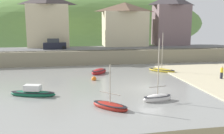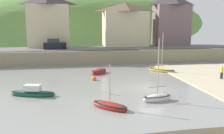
% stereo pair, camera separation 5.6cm
% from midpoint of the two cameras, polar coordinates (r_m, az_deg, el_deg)
% --- Properties ---
extents(ground, '(48.00, 41.00, 0.61)m').
position_cam_midpoint_polar(ground, '(19.20, 23.13, -11.46)').
color(ground, gray).
extents(quay_seawall, '(48.00, 9.40, 2.40)m').
position_cam_midpoint_polar(quay_seawall, '(43.18, 1.94, 2.76)').
color(quay_seawall, gray).
rests_on(quay_seawall, ground).
extents(hillside_backdrop, '(80.00, 44.00, 19.99)m').
position_cam_midpoint_polar(hillside_backdrop, '(79.74, -6.70, 10.22)').
color(hillside_backdrop, '#628B43').
rests_on(hillside_backdrop, ground).
extents(waterfront_building_left, '(8.18, 4.95, 10.29)m').
position_cam_midpoint_polar(waterfront_building_left, '(49.81, -14.80, 10.67)').
color(waterfront_building_left, beige).
rests_on(waterfront_building_left, ground).
extents(waterfront_building_centre, '(9.20, 6.05, 8.93)m').
position_cam_midpoint_polar(waterfront_building_centre, '(50.89, 3.13, 10.19)').
color(waterfront_building_centre, beige).
rests_on(waterfront_building_centre, ground).
extents(waterfront_building_right, '(7.57, 4.72, 10.89)m').
position_cam_midpoint_polar(waterfront_building_right, '(54.09, 14.00, 10.99)').
color(waterfront_building_right, '#755F62').
rests_on(waterfront_building_right, ground).
extents(sailboat_nearest_shore, '(3.01, 3.19, 0.91)m').
position_cam_midpoint_polar(sailboat_nearest_shore, '(34.13, -3.06, -1.10)').
color(sailboat_nearest_shore, '#A51C1F').
rests_on(sailboat_nearest_shore, ground).
extents(sailboat_white_hull, '(4.73, 2.38, 1.24)m').
position_cam_midpoint_polar(sailboat_white_hull, '(24.97, -18.28, -5.83)').
color(sailboat_white_hull, '#155D3F').
rests_on(sailboat_white_hull, ground).
extents(motorboat_with_cabin, '(3.78, 3.75, 5.85)m').
position_cam_midpoint_polar(motorboat_with_cabin, '(36.23, 11.80, -0.71)').
color(motorboat_with_cabin, gold).
rests_on(motorboat_with_cabin, ground).
extents(sailboat_blue_trim, '(3.26, 3.19, 3.90)m').
position_cam_midpoint_polar(sailboat_blue_trim, '(20.29, -0.45, -9.22)').
color(sailboat_blue_trim, maroon).
rests_on(sailboat_blue_trim, ground).
extents(fishing_boat_green, '(2.94, 1.39, 5.92)m').
position_cam_midpoint_polar(fishing_boat_green, '(22.52, 10.80, -7.20)').
color(fishing_boat_green, silver).
rests_on(fishing_boat_green, ground).
extents(parked_car_near_slipway, '(4.21, 1.98, 1.95)m').
position_cam_midpoint_polar(parked_car_near_slipway, '(45.39, -13.46, 5.20)').
color(parked_car_near_slipway, black).
rests_on(parked_car_near_slipway, ground).
extents(person_near_water, '(0.34, 0.34, 1.62)m').
position_cam_midpoint_polar(person_near_water, '(33.35, 24.72, -1.07)').
color(person_near_water, '#282833').
rests_on(person_near_water, ground).
extents(mooring_buoy, '(0.61, 0.61, 0.61)m').
position_cam_midpoint_polar(mooring_buoy, '(30.16, -4.27, -2.82)').
color(mooring_buoy, orange).
rests_on(mooring_buoy, ground).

